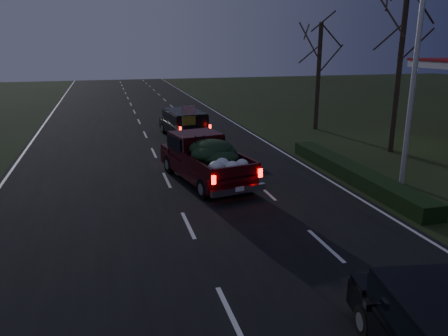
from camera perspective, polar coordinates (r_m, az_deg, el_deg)
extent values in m
plane|color=black|center=(14.33, -4.71, -7.51)|extent=(120.00, 120.00, 0.00)
cube|color=black|center=(14.32, -4.71, -7.47)|extent=(14.00, 120.00, 0.02)
cube|color=black|center=(19.62, 16.53, -0.64)|extent=(1.00, 10.00, 0.60)
cylinder|color=silver|center=(19.07, 23.58, 11.10)|extent=(0.20, 0.20, 9.00)
cylinder|color=black|center=(24.86, 21.87, 11.56)|extent=(0.28, 0.28, 8.50)
cylinder|color=black|center=(30.34, 12.20, 11.52)|extent=(0.28, 0.28, 7.00)
cube|color=#37070C|center=(18.57, -2.51, 0.20)|extent=(3.16, 5.69, 0.59)
cube|color=#37070C|center=(19.23, -3.71, 3.21)|extent=(2.29, 2.07, 0.97)
cube|color=black|center=(19.20, -3.72, 3.52)|extent=(2.37, 1.99, 0.59)
cube|color=#37070C|center=(17.26, -0.64, 0.09)|extent=(2.54, 3.34, 0.06)
ellipsoid|color=black|center=(17.62, -1.25, 2.05)|extent=(2.06, 2.23, 0.64)
cylinder|color=gray|center=(17.84, -5.42, 4.64)|extent=(0.04, 0.04, 2.15)
cube|color=red|center=(17.79, -4.62, 7.54)|extent=(0.55, 0.13, 0.37)
cube|color=gold|center=(17.86, -4.59, 6.18)|extent=(0.55, 0.13, 0.37)
cube|color=black|center=(27.49, -5.29, 5.30)|extent=(2.52, 4.98, 0.60)
cube|color=black|center=(27.14, -5.18, 6.62)|extent=(2.25, 3.68, 0.80)
cube|color=black|center=(27.13, -5.18, 6.78)|extent=(2.34, 3.59, 0.48)
cube|color=black|center=(8.76, 18.20, -16.64)|extent=(0.13, 0.22, 0.15)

